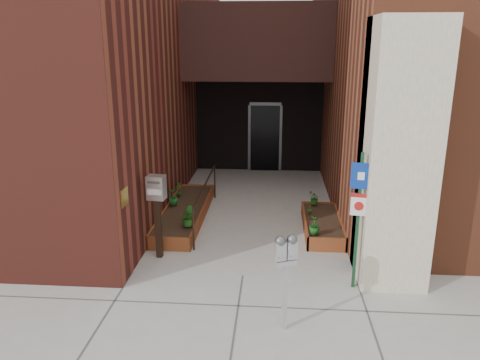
# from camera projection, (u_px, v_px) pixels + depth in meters

# --- Properties ---
(ground) EXTENTS (80.00, 80.00, 0.00)m
(ground) POSITION_uv_depth(u_px,v_px,m) (243.00, 276.00, 8.34)
(ground) COLOR #9E9991
(ground) RESTS_ON ground
(architecture) EXTENTS (20.00, 14.60, 10.00)m
(architecture) POSITION_uv_depth(u_px,v_px,m) (254.00, 7.00, 13.53)
(architecture) COLOR maroon
(architecture) RESTS_ON ground
(planter_left) EXTENTS (0.90, 3.60, 0.30)m
(planter_left) POSITION_uv_depth(u_px,v_px,m) (185.00, 213.00, 10.99)
(planter_left) COLOR maroon
(planter_left) RESTS_ON ground
(planter_right) EXTENTS (0.80, 2.20, 0.30)m
(planter_right) POSITION_uv_depth(u_px,v_px,m) (322.00, 225.00, 10.29)
(planter_right) COLOR maroon
(planter_right) RESTS_ON ground
(handrail) EXTENTS (0.04, 3.34, 0.90)m
(handrail) POSITION_uv_depth(u_px,v_px,m) (205.00, 190.00, 10.74)
(handrail) COLOR black
(handrail) RESTS_ON ground
(parking_meter) EXTENTS (0.34, 0.23, 1.47)m
(parking_meter) POSITION_uv_depth(u_px,v_px,m) (286.00, 257.00, 6.48)
(parking_meter) COLOR #B6B6B9
(parking_meter) RESTS_ON ground
(sign_post) EXTENTS (0.32, 0.10, 2.35)m
(sign_post) POSITION_uv_depth(u_px,v_px,m) (359.00, 207.00, 7.55)
(sign_post) COLOR #14391F
(sign_post) RESTS_ON ground
(payment_dropbox) EXTENTS (0.35, 0.28, 1.64)m
(payment_dropbox) POSITION_uv_depth(u_px,v_px,m) (157.00, 199.00, 8.75)
(payment_dropbox) COLOR black
(payment_dropbox) RESTS_ON ground
(shrub_left_a) EXTENTS (0.45, 0.45, 0.40)m
(shrub_left_a) POSITION_uv_depth(u_px,v_px,m) (188.00, 217.00, 9.76)
(shrub_left_a) COLOR #225819
(shrub_left_a) RESTS_ON planter_left
(shrub_left_b) EXTENTS (0.29, 0.29, 0.38)m
(shrub_left_b) POSITION_uv_depth(u_px,v_px,m) (189.00, 215.00, 9.88)
(shrub_left_b) COLOR #22621C
(shrub_left_b) RESTS_ON planter_left
(shrub_left_c) EXTENTS (0.31, 0.31, 0.39)m
(shrub_left_c) POSITION_uv_depth(u_px,v_px,m) (173.00, 197.00, 11.05)
(shrub_left_c) COLOR #1C6321
(shrub_left_c) RESTS_ON planter_left
(shrub_left_d) EXTENTS (0.25, 0.25, 0.35)m
(shrub_left_d) POSITION_uv_depth(u_px,v_px,m) (179.00, 189.00, 11.65)
(shrub_left_d) COLOR #1D5518
(shrub_left_d) RESTS_ON planter_left
(shrub_right_a) EXTENTS (0.23, 0.23, 0.38)m
(shrub_right_a) POSITION_uv_depth(u_px,v_px,m) (315.00, 225.00, 9.34)
(shrub_right_a) COLOR #175217
(shrub_right_a) RESTS_ON planter_right
(shrub_right_b) EXTENTS (0.21, 0.21, 0.29)m
(shrub_right_b) POSITION_uv_depth(u_px,v_px,m) (310.00, 207.00, 10.50)
(shrub_right_b) COLOR #2A5B1A
(shrub_right_b) RESTS_ON planter_right
(shrub_right_c) EXTENTS (0.38, 0.38, 0.30)m
(shrub_right_c) POSITION_uv_depth(u_px,v_px,m) (314.00, 198.00, 11.06)
(shrub_right_c) COLOR #225B1A
(shrub_right_c) RESTS_ON planter_right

